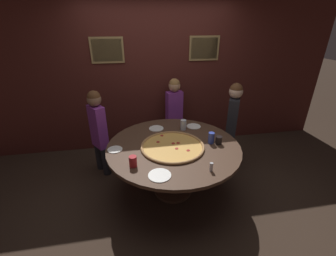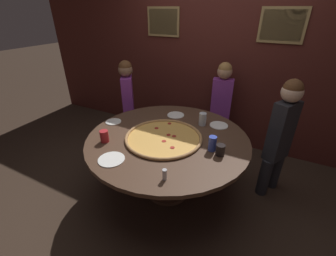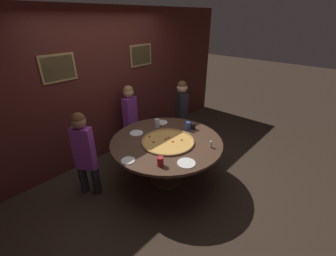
{
  "view_description": "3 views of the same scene",
  "coord_description": "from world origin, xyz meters",
  "px_view_note": "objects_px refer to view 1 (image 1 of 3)",
  "views": [
    {
      "loc": [
        -0.5,
        -2.43,
        2.17
      ],
      "look_at": [
        -0.06,
        0.07,
        0.95
      ],
      "focal_mm": 24.0,
      "sensor_mm": 36.0,
      "label": 1
    },
    {
      "loc": [
        0.93,
        -1.8,
        1.94
      ],
      "look_at": [
        -0.0,
        0.01,
        0.84
      ],
      "focal_mm": 24.0,
      "sensor_mm": 36.0,
      "label": 2
    },
    {
      "loc": [
        -2.17,
        -2.01,
        2.44
      ],
      "look_at": [
        -0.01,
        -0.04,
        0.96
      ],
      "focal_mm": 24.0,
      "sensor_mm": 36.0,
      "label": 3
    }
  ],
  "objects_px": {
    "white_plate_beside_cup": "(194,126)",
    "diner_far_right": "(98,128)",
    "giant_pizza": "(173,146)",
    "dining_table": "(173,153)",
    "drink_cup_near_right": "(133,161)",
    "condiment_shaker": "(211,167)",
    "white_plate_far_back": "(156,128)",
    "white_plate_near_front": "(115,149)",
    "diner_side_right": "(174,111)",
    "drink_cup_beside_pizza": "(183,125)",
    "diner_side_left": "(232,120)",
    "drink_cup_far_right": "(219,140)",
    "drink_cup_centre_back": "(211,138)",
    "white_plate_right_side": "(160,175)"
  },
  "relations": [
    {
      "from": "drink_cup_centre_back",
      "to": "diner_far_right",
      "type": "bearing_deg",
      "value": 154.99
    },
    {
      "from": "drink_cup_near_right",
      "to": "white_plate_beside_cup",
      "type": "distance_m",
      "value": 1.27
    },
    {
      "from": "diner_side_left",
      "to": "diner_far_right",
      "type": "relative_size",
      "value": 1.03
    },
    {
      "from": "drink_cup_centre_back",
      "to": "white_plate_far_back",
      "type": "distance_m",
      "value": 0.85
    },
    {
      "from": "dining_table",
      "to": "drink_cup_near_right",
      "type": "bearing_deg",
      "value": -144.21
    },
    {
      "from": "white_plate_far_back",
      "to": "diner_side_right",
      "type": "bearing_deg",
      "value": 58.42
    },
    {
      "from": "drink_cup_far_right",
      "to": "white_plate_beside_cup",
      "type": "height_order",
      "value": "drink_cup_far_right"
    },
    {
      "from": "white_plate_beside_cup",
      "to": "condiment_shaker",
      "type": "distance_m",
      "value": 1.1
    },
    {
      "from": "drink_cup_far_right",
      "to": "diner_far_right",
      "type": "bearing_deg",
      "value": 155.1
    },
    {
      "from": "drink_cup_far_right",
      "to": "diner_side_left",
      "type": "xyz_separation_m",
      "value": [
        0.47,
        0.63,
        -0.03
      ]
    },
    {
      "from": "condiment_shaker",
      "to": "white_plate_right_side",
      "type": "bearing_deg",
      "value": 178.65
    },
    {
      "from": "white_plate_near_front",
      "to": "diner_side_right",
      "type": "distance_m",
      "value": 1.51
    },
    {
      "from": "white_plate_beside_cup",
      "to": "condiment_shaker",
      "type": "xyz_separation_m",
      "value": [
        -0.12,
        -1.09,
        0.05
      ]
    },
    {
      "from": "condiment_shaker",
      "to": "white_plate_beside_cup",
      "type": "bearing_deg",
      "value": 83.53
    },
    {
      "from": "drink_cup_beside_pizza",
      "to": "condiment_shaker",
      "type": "xyz_separation_m",
      "value": [
        0.05,
        -1.03,
        -0.02
      ]
    },
    {
      "from": "white_plate_right_side",
      "to": "diner_side_left",
      "type": "distance_m",
      "value": 1.74
    },
    {
      "from": "giant_pizza",
      "to": "white_plate_right_side",
      "type": "height_order",
      "value": "giant_pizza"
    },
    {
      "from": "drink_cup_centre_back",
      "to": "white_plate_near_front",
      "type": "distance_m",
      "value": 1.22
    },
    {
      "from": "diner_side_left",
      "to": "giant_pizza",
      "type": "bearing_deg",
      "value": -32.09
    },
    {
      "from": "drink_cup_far_right",
      "to": "drink_cup_beside_pizza",
      "type": "bearing_deg",
      "value": 125.16
    },
    {
      "from": "dining_table",
      "to": "white_plate_near_front",
      "type": "xyz_separation_m",
      "value": [
        -0.73,
        0.01,
        0.12
      ]
    },
    {
      "from": "giant_pizza",
      "to": "white_plate_beside_cup",
      "type": "xyz_separation_m",
      "value": [
        0.43,
        0.54,
        -0.01
      ]
    },
    {
      "from": "giant_pizza",
      "to": "drink_cup_near_right",
      "type": "distance_m",
      "value": 0.6
    },
    {
      "from": "dining_table",
      "to": "drink_cup_far_right",
      "type": "xyz_separation_m",
      "value": [
        0.58,
        -0.07,
        0.17
      ]
    },
    {
      "from": "giant_pizza",
      "to": "condiment_shaker",
      "type": "distance_m",
      "value": 0.63
    },
    {
      "from": "giant_pizza",
      "to": "diner_side_right",
      "type": "bearing_deg",
      "value": 77.63
    },
    {
      "from": "drink_cup_far_right",
      "to": "dining_table",
      "type": "bearing_deg",
      "value": 173.17
    },
    {
      "from": "drink_cup_near_right",
      "to": "diner_far_right",
      "type": "bearing_deg",
      "value": 114.46
    },
    {
      "from": "dining_table",
      "to": "diner_far_right",
      "type": "xyz_separation_m",
      "value": [
        -0.99,
        0.66,
        0.13
      ]
    },
    {
      "from": "dining_table",
      "to": "diner_far_right",
      "type": "height_order",
      "value": "diner_far_right"
    },
    {
      "from": "drink_cup_beside_pizza",
      "to": "white_plate_beside_cup",
      "type": "height_order",
      "value": "drink_cup_beside_pizza"
    },
    {
      "from": "white_plate_far_back",
      "to": "diner_side_right",
      "type": "xyz_separation_m",
      "value": [
        0.4,
        0.65,
        0.0
      ]
    },
    {
      "from": "drink_cup_far_right",
      "to": "diner_far_right",
      "type": "distance_m",
      "value": 1.73
    },
    {
      "from": "drink_cup_beside_pizza",
      "to": "drink_cup_near_right",
      "type": "relative_size",
      "value": 1.19
    },
    {
      "from": "drink_cup_beside_pizza",
      "to": "drink_cup_far_right",
      "type": "distance_m",
      "value": 0.6
    },
    {
      "from": "drink_cup_far_right",
      "to": "white_plate_beside_cup",
      "type": "distance_m",
      "value": 0.59
    },
    {
      "from": "white_plate_far_back",
      "to": "diner_far_right",
      "type": "relative_size",
      "value": 0.16
    },
    {
      "from": "white_plate_beside_cup",
      "to": "diner_far_right",
      "type": "distance_m",
      "value": 1.41
    },
    {
      "from": "drink_cup_far_right",
      "to": "diner_side_right",
      "type": "relative_size",
      "value": 0.08
    },
    {
      "from": "white_plate_right_side",
      "to": "white_plate_near_front",
      "type": "xyz_separation_m",
      "value": [
        -0.47,
        0.6,
        0.0
      ]
    },
    {
      "from": "white_plate_near_front",
      "to": "white_plate_beside_cup",
      "type": "bearing_deg",
      "value": 22.94
    },
    {
      "from": "drink_cup_centre_back",
      "to": "white_plate_beside_cup",
      "type": "height_order",
      "value": "drink_cup_centre_back"
    },
    {
      "from": "drink_cup_beside_pizza",
      "to": "diner_side_left",
      "type": "distance_m",
      "value": 0.83
    },
    {
      "from": "diner_far_right",
      "to": "white_plate_right_side",
      "type": "bearing_deg",
      "value": 176.74
    },
    {
      "from": "white_plate_beside_cup",
      "to": "giant_pizza",
      "type": "bearing_deg",
      "value": -128.35
    },
    {
      "from": "white_plate_far_back",
      "to": "diner_side_left",
      "type": "height_order",
      "value": "diner_side_left"
    },
    {
      "from": "condiment_shaker",
      "to": "diner_far_right",
      "type": "bearing_deg",
      "value": 135.31
    },
    {
      "from": "giant_pizza",
      "to": "white_plate_right_side",
      "type": "bearing_deg",
      "value": -113.97
    },
    {
      "from": "white_plate_far_back",
      "to": "white_plate_near_front",
      "type": "height_order",
      "value": "same"
    },
    {
      "from": "drink_cup_far_right",
      "to": "diner_side_right",
      "type": "height_order",
      "value": "diner_side_right"
    }
  ]
}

